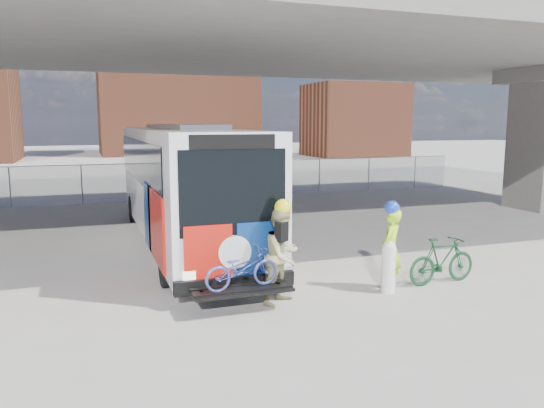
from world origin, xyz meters
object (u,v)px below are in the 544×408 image
bollard (388,265)px  bus (182,176)px  cyclist_tan (283,254)px  bike_parked (442,260)px  cyclist_hivis (391,247)px

bollard → bus: bearing=117.6°
cyclist_tan → bike_parked: size_ratio=1.19×
cyclist_hivis → bike_parked: cyclist_hivis is taller
bus → cyclist_hivis: (3.54, -6.34, -1.13)m
cyclist_tan → bollard: bearing=-39.7°
bus → bike_parked: 8.18m
bus → cyclist_tan: bearing=-81.4°
bus → cyclist_tan: 6.50m
bus → bollard: (3.39, -6.50, -1.48)m
cyclist_tan → bike_parked: 4.01m
cyclist_tan → cyclist_hivis: bearing=-35.8°
cyclist_tan → bus: bearing=62.7°
bollard → bike_parked: (1.55, 0.16, -0.07)m
cyclist_hivis → cyclist_tan: (-2.58, -0.00, 0.05)m
bus → cyclist_tan: bus is taller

